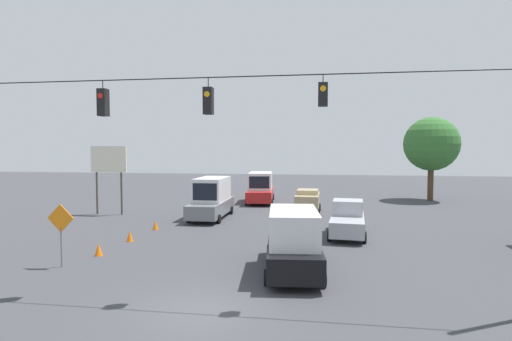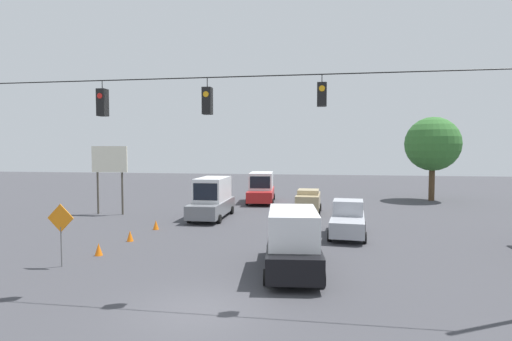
# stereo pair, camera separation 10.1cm
# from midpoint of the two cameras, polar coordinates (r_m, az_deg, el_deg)

# --- Properties ---
(ground_plane) EXTENTS (140.00, 140.00, 0.00)m
(ground_plane) POSITION_cam_midpoint_polar(r_m,az_deg,el_deg) (14.01, -8.20, -19.11)
(ground_plane) COLOR #3D3D42
(overhead_signal_span) EXTENTS (22.65, 0.38, 8.78)m
(overhead_signal_span) POSITION_cam_midpoint_polar(r_m,az_deg,el_deg) (14.34, -7.06, 3.14)
(overhead_signal_span) COLOR #939399
(overhead_signal_span) RESTS_ON ground_plane
(box_truck_red_withflow_deep) EXTENTS (2.99, 6.85, 2.95)m
(box_truck_red_withflow_deep) POSITION_cam_midpoint_polar(r_m,az_deg,el_deg) (39.59, 0.83, -2.46)
(box_truck_red_withflow_deep) COLOR red
(box_truck_red_withflow_deep) RESTS_ON ground_plane
(sedan_tan_oncoming_deep) EXTENTS (2.17, 4.40, 1.96)m
(sedan_tan_oncoming_deep) POSITION_cam_midpoint_polar(r_m,az_deg,el_deg) (33.13, 7.57, -4.33)
(sedan_tan_oncoming_deep) COLOR tan
(sedan_tan_oncoming_deep) RESTS_ON ground_plane
(box_truck_grey_withflow_far) EXTENTS (2.46, 6.41, 3.08)m
(box_truck_grey_withflow_far) POSITION_cam_midpoint_polar(r_m,az_deg,el_deg) (30.87, -6.18, -3.95)
(box_truck_grey_withflow_far) COLOR slate
(box_truck_grey_withflow_far) RESTS_ON ground_plane
(box_truck_black_crossing_near) EXTENTS (2.80, 6.19, 2.70)m
(box_truck_black_crossing_near) POSITION_cam_midpoint_polar(r_m,az_deg,el_deg) (17.48, 5.45, -9.98)
(box_truck_black_crossing_near) COLOR black
(box_truck_black_crossing_near) RESTS_ON ground_plane
(pickup_truck_silver_oncoming_far) EXTENTS (2.52, 5.28, 2.12)m
(pickup_truck_silver_oncoming_far) POSITION_cam_midpoint_polar(r_m,az_deg,el_deg) (25.15, 13.10, -6.86)
(pickup_truck_silver_oncoming_far) COLOR #A8AAB2
(pickup_truck_silver_oncoming_far) RESTS_ON ground_plane
(traffic_cone_nearest) EXTENTS (0.38, 0.38, 0.62)m
(traffic_cone_nearest) POSITION_cam_midpoint_polar(r_m,az_deg,el_deg) (21.62, -21.43, -10.44)
(traffic_cone_nearest) COLOR orange
(traffic_cone_nearest) RESTS_ON ground_plane
(traffic_cone_second) EXTENTS (0.38, 0.38, 0.62)m
(traffic_cone_second) POSITION_cam_midpoint_polar(r_m,az_deg,el_deg) (24.23, -17.44, -8.90)
(traffic_cone_second) COLOR orange
(traffic_cone_second) RESTS_ON ground_plane
(traffic_cone_third) EXTENTS (0.38, 0.38, 0.62)m
(traffic_cone_third) POSITION_cam_midpoint_polar(r_m,az_deg,el_deg) (27.20, -14.01, -7.54)
(traffic_cone_third) COLOR orange
(traffic_cone_third) RESTS_ON ground_plane
(roadside_billboard) EXTENTS (3.03, 0.16, 5.52)m
(roadside_billboard) POSITION_cam_midpoint_polar(r_m,az_deg,el_deg) (34.19, -20.11, 0.67)
(roadside_billboard) COLOR #4C473D
(roadside_billboard) RESTS_ON ground_plane
(work_zone_sign) EXTENTS (1.27, 0.06, 2.84)m
(work_zone_sign) POSITION_cam_midpoint_polar(r_m,az_deg,el_deg) (19.95, -25.99, -6.74)
(work_zone_sign) COLOR slate
(work_zone_sign) RESTS_ON ground_plane
(tree_horizon_left) EXTENTS (5.49, 5.49, 8.55)m
(tree_horizon_left) POSITION_cam_midpoint_polar(r_m,az_deg,el_deg) (44.55, 23.98, 3.46)
(tree_horizon_left) COLOR #4C3823
(tree_horizon_left) RESTS_ON ground_plane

